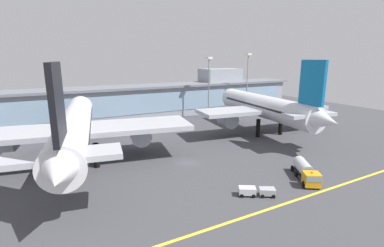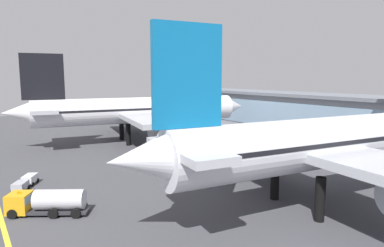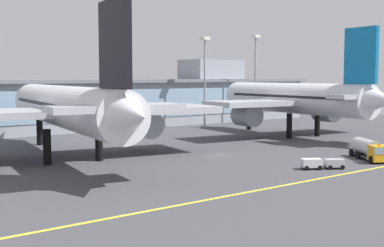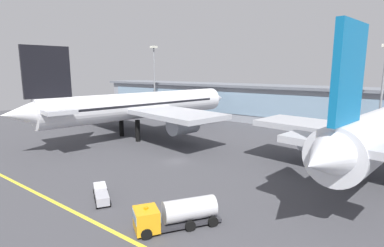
{
  "view_description": "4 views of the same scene",
  "coord_description": "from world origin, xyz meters",
  "px_view_note": "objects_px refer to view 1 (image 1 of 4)",
  "views": [
    {
      "loc": [
        -25.63,
        -48.9,
        21.12
      ],
      "look_at": [
        8.14,
        12.76,
        4.8
      ],
      "focal_mm": 26.52,
      "sensor_mm": 36.0,
      "label": 1
    },
    {
      "loc": [
        54.63,
        -24.39,
        15.71
      ],
      "look_at": [
        -0.41,
        12.93,
        6.46
      ],
      "focal_mm": 31.53,
      "sensor_mm": 36.0,
      "label": 2
    },
    {
      "loc": [
        -53.38,
        -61.25,
        12.1
      ],
      "look_at": [
        4.6,
        11.75,
        3.86
      ],
      "focal_mm": 49.61,
      "sensor_mm": 36.0,
      "label": 3
    },
    {
      "loc": [
        33.26,
        -39.29,
        16.16
      ],
      "look_at": [
        -4.87,
        11.1,
        4.75
      ],
      "focal_mm": 27.91,
      "sensor_mm": 36.0,
      "label": 4
    }
  ],
  "objects_px": {
    "fuel_tanker_truck": "(306,172)",
    "apron_light_mast_centre": "(209,78)",
    "airliner_near_left": "(75,128)",
    "apron_light_mast_west": "(247,74)",
    "airliner_near_right": "(264,107)",
    "baggage_tug_near": "(256,191)"
  },
  "relations": [
    {
      "from": "airliner_near_right",
      "to": "apron_light_mast_centre",
      "type": "distance_m",
      "value": 26.07
    },
    {
      "from": "airliner_near_left",
      "to": "apron_light_mast_west",
      "type": "relative_size",
      "value": 2.56
    },
    {
      "from": "airliner_near_right",
      "to": "fuel_tanker_truck",
      "type": "distance_m",
      "value": 32.47
    },
    {
      "from": "airliner_near_left",
      "to": "airliner_near_right",
      "type": "bearing_deg",
      "value": -79.59
    },
    {
      "from": "fuel_tanker_truck",
      "to": "baggage_tug_near",
      "type": "bearing_deg",
      "value": -54.89
    },
    {
      "from": "fuel_tanker_truck",
      "to": "airliner_near_left",
      "type": "bearing_deg",
      "value": -96.28
    },
    {
      "from": "baggage_tug_near",
      "to": "apron_light_mast_centre",
      "type": "xyz_separation_m",
      "value": [
        24.42,
        53.37,
        13.45
      ]
    },
    {
      "from": "airliner_near_left",
      "to": "airliner_near_right",
      "type": "height_order",
      "value": "airliner_near_right"
    },
    {
      "from": "fuel_tanker_truck",
      "to": "apron_light_mast_west",
      "type": "bearing_deg",
      "value": -176.69
    },
    {
      "from": "fuel_tanker_truck",
      "to": "apron_light_mast_centre",
      "type": "height_order",
      "value": "apron_light_mast_centre"
    },
    {
      "from": "fuel_tanker_truck",
      "to": "apron_light_mast_centre",
      "type": "distance_m",
      "value": 55.87
    },
    {
      "from": "airliner_near_left",
      "to": "apron_light_mast_centre",
      "type": "height_order",
      "value": "apron_light_mast_centre"
    },
    {
      "from": "airliner_near_left",
      "to": "fuel_tanker_truck",
      "type": "relative_size",
      "value": 6.55
    },
    {
      "from": "airliner_near_left",
      "to": "airliner_near_right",
      "type": "distance_m",
      "value": 49.86
    },
    {
      "from": "airliner_near_left",
      "to": "fuel_tanker_truck",
      "type": "distance_m",
      "value": 44.67
    },
    {
      "from": "airliner_near_right",
      "to": "apron_light_mast_west",
      "type": "distance_m",
      "value": 30.92
    },
    {
      "from": "fuel_tanker_truck",
      "to": "apron_light_mast_centre",
      "type": "relative_size",
      "value": 0.42
    },
    {
      "from": "airliner_near_left",
      "to": "baggage_tug_near",
      "type": "distance_m",
      "value": 36.9
    },
    {
      "from": "airliner_near_left",
      "to": "apron_light_mast_centre",
      "type": "xyz_separation_m",
      "value": [
        47.0,
        24.98,
        6.7
      ]
    },
    {
      "from": "apron_light_mast_west",
      "to": "baggage_tug_near",
      "type": "bearing_deg",
      "value": -127.89
    },
    {
      "from": "airliner_near_right",
      "to": "apron_light_mast_west",
      "type": "bearing_deg",
      "value": -22.11
    },
    {
      "from": "airliner_near_left",
      "to": "airliner_near_right",
      "type": "xyz_separation_m",
      "value": [
        49.86,
        -0.07,
        0.06
      ]
    }
  ]
}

